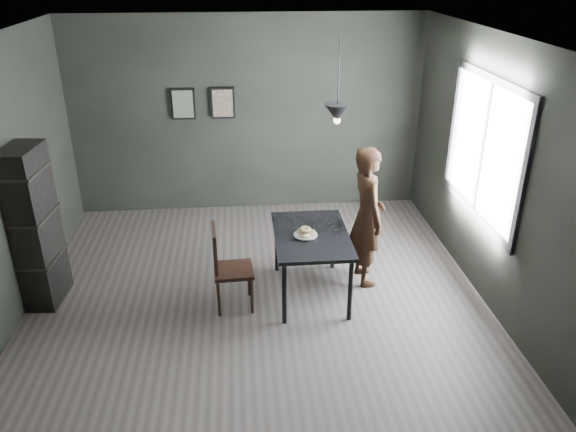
{
  "coord_description": "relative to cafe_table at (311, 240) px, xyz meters",
  "views": [
    {
      "loc": [
        -0.14,
        -5.36,
        3.49
      ],
      "look_at": [
        0.35,
        0.05,
        0.95
      ],
      "focal_mm": 35.0,
      "sensor_mm": 36.0,
      "label": 1
    }
  ],
  "objects": [
    {
      "name": "framed_print_left",
      "position": [
        -1.5,
        2.47,
        0.93
      ],
      "size": [
        0.34,
        0.04,
        0.44
      ],
      "color": "black",
      "rests_on": "ground"
    },
    {
      "name": "window_assembly",
      "position": [
        1.87,
        0.2,
        0.93
      ],
      "size": [
        0.04,
        1.96,
        1.56
      ],
      "color": "white",
      "rests_on": "ground"
    },
    {
      "name": "wood_chair",
      "position": [
        -0.94,
        -0.18,
        -0.13
      ],
      "size": [
        0.44,
        0.44,
        0.95
      ],
      "rotation": [
        0.0,
        0.0,
        0.06
      ],
      "color": "black",
      "rests_on": "ground"
    },
    {
      "name": "framed_print_right",
      "position": [
        -0.95,
        2.47,
        0.93
      ],
      "size": [
        0.34,
        0.04,
        0.44
      ],
      "color": "black",
      "rests_on": "ground"
    },
    {
      "name": "pendant_lamp",
      "position": [
        0.25,
        0.1,
        1.38
      ],
      "size": [
        0.28,
        0.28,
        0.86
      ],
      "color": "black",
      "rests_on": "ground"
    },
    {
      "name": "ground",
      "position": [
        -0.6,
        0.0,
        -0.67
      ],
      "size": [
        5.0,
        5.0,
        0.0
      ],
      "primitive_type": "plane",
      "color": "#3B3533",
      "rests_on": "ground"
    },
    {
      "name": "ceiling",
      "position": [
        -0.6,
        0.0,
        2.13
      ],
      "size": [
        5.0,
        5.0,
        0.02
      ],
      "color": "silver",
      "rests_on": "ground"
    },
    {
      "name": "donut_pile",
      "position": [
        -0.07,
        -0.04,
        0.12
      ],
      "size": [
        0.2,
        0.21,
        0.09
      ],
      "rotation": [
        0.0,
        0.0,
        0.11
      ],
      "color": "beige",
      "rests_on": "white_plate"
    },
    {
      "name": "woman",
      "position": [
        0.66,
        0.24,
        0.15
      ],
      "size": [
        0.45,
        0.63,
        1.64
      ],
      "primitive_type": "imported",
      "rotation": [
        0.0,
        0.0,
        1.67
      ],
      "color": "black",
      "rests_on": "ground"
    },
    {
      "name": "cafe_table",
      "position": [
        0.0,
        0.0,
        0.0
      ],
      "size": [
        0.8,
        1.2,
        0.75
      ],
      "color": "black",
      "rests_on": "ground"
    },
    {
      "name": "shelf_unit",
      "position": [
        -2.92,
        0.16,
        0.21
      ],
      "size": [
        0.38,
        0.61,
        1.76
      ],
      "primitive_type": "cube",
      "rotation": [
        0.0,
        0.0,
        -0.09
      ],
      "color": "black",
      "rests_on": "ground"
    },
    {
      "name": "white_plate",
      "position": [
        -0.07,
        -0.04,
        0.08
      ],
      "size": [
        0.23,
        0.23,
        0.01
      ],
      "primitive_type": "cylinder",
      "color": "silver",
      "rests_on": "cafe_table"
    },
    {
      "name": "back_wall",
      "position": [
        -0.6,
        2.5,
        0.73
      ],
      "size": [
        5.0,
        0.1,
        2.8
      ],
      "primitive_type": "cube",
      "color": "black",
      "rests_on": "ground"
    }
  ]
}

